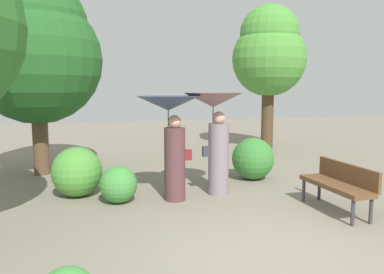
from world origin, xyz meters
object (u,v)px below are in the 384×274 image
object	(u,v)px
park_bench	(339,182)
person_right	(215,123)
tree_near_left	(36,49)
person_left	(171,126)
tree_near_right	(269,52)

from	to	relation	value
park_bench	person_right	bearing A→B (deg)	-133.61
park_bench	tree_near_left	bearing A→B (deg)	-131.03
park_bench	tree_near_left	size ratio (longest dim) A/B	0.32
person_left	tree_near_right	size ratio (longest dim) A/B	0.40
park_bench	tree_near_right	xyz separation A→B (m)	(1.76, 6.52, 2.82)
tree_near_left	tree_near_right	world-z (taller)	tree_near_right
tree_near_left	tree_near_right	xyz separation A→B (m)	(7.11, 2.21, 0.29)
person_left	tree_near_left	distance (m)	4.30
person_left	tree_near_left	world-z (taller)	tree_near_left
tree_near_left	tree_near_right	distance (m)	7.45
person_left	tree_near_right	world-z (taller)	tree_near_right
person_left	park_bench	bearing A→B (deg)	-119.36
person_left	tree_near_left	size ratio (longest dim) A/B	0.41
person_left	tree_near_right	xyz separation A→B (m)	(4.44, 5.16, 1.91)
park_bench	tree_near_right	distance (m)	7.32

